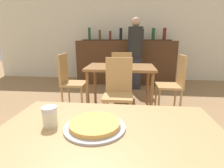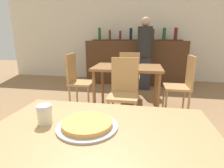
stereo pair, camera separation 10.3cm
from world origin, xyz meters
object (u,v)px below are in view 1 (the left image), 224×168
(chair_far_side_left, at_px, (69,78))
(chair_far_side_right, at_px, (174,80))
(chair_far_side_back, at_px, (122,73))
(pizza_tray, at_px, (95,125))
(cheese_shaker, at_px, (50,116))
(person_standing, at_px, (135,52))
(chair_far_side_front, at_px, (118,88))

(chair_far_side_left, height_order, chair_far_side_right, same)
(chair_far_side_back, distance_m, pizza_tray, 2.61)
(cheese_shaker, bearing_deg, chair_far_side_right, 60.53)
(person_standing, bearing_deg, chair_far_side_back, -108.84)
(chair_far_side_back, bearing_deg, chair_far_side_right, 149.45)
(chair_far_side_left, height_order, person_standing, person_standing)
(chair_far_side_front, distance_m, chair_far_side_back, 1.06)
(chair_far_side_front, bearing_deg, pizza_tray, -91.18)
(chair_far_side_right, distance_m, cheese_shaker, 2.39)
(chair_far_side_left, distance_m, chair_far_side_right, 1.79)
(chair_far_side_front, xyz_separation_m, person_standing, (0.28, 1.86, 0.37))
(chair_far_side_back, bearing_deg, chair_far_side_front, 90.00)
(chair_far_side_front, xyz_separation_m, cheese_shaker, (-0.27, -1.54, 0.27))
(chair_far_side_back, xyz_separation_m, chair_far_side_right, (0.89, -0.53, 0.00))
(chair_far_side_front, xyz_separation_m, pizza_tray, (-0.03, -1.54, 0.24))
(cheese_shaker, bearing_deg, pizza_tray, -0.54)
(chair_far_side_left, xyz_separation_m, chair_far_side_right, (1.79, 0.00, 0.00))
(chair_far_side_left, height_order, pizza_tray, chair_far_side_left)
(person_standing, bearing_deg, pizza_tray, -95.15)
(cheese_shaker, bearing_deg, person_standing, 80.83)
(chair_far_side_right, bearing_deg, chair_far_side_left, -90.00)
(chair_far_side_right, relative_size, cheese_shaker, 8.82)
(chair_far_side_left, relative_size, person_standing, 0.57)
(chair_far_side_left, distance_m, pizza_tray, 2.25)
(chair_far_side_front, height_order, chair_far_side_back, same)
(pizza_tray, relative_size, cheese_shaker, 2.99)
(chair_far_side_back, height_order, cheese_shaker, chair_far_side_back)
(person_standing, bearing_deg, chair_far_side_left, -131.22)
(chair_far_side_front, height_order, chair_far_side_left, same)
(chair_far_side_back, bearing_deg, person_standing, -108.84)
(chair_far_side_back, relative_size, pizza_tray, 2.95)
(chair_far_side_right, distance_m, person_standing, 1.52)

